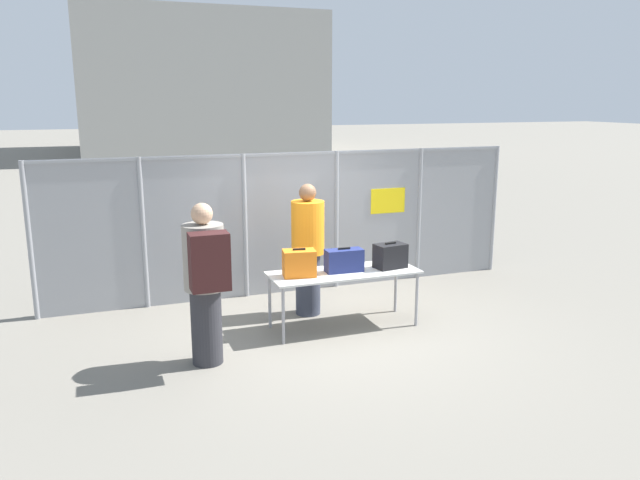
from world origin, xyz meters
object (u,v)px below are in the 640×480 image
inspection_table (344,276)px  security_worker_near (308,248)px  suitcase_navy (344,260)px  suitcase_black (390,256)px  utility_trailer (319,226)px  suitcase_orange (299,263)px  traveler_hooded (206,279)px

inspection_table → security_worker_near: 0.74m
suitcase_navy → suitcase_black: size_ratio=1.13×
inspection_table → security_worker_near: size_ratio=1.07×
suitcase_navy → security_worker_near: 0.70m
suitcase_navy → utility_trailer: (1.27, 4.39, -0.47)m
suitcase_black → utility_trailer: bearing=81.9°
security_worker_near → suitcase_black: bearing=155.0°
suitcase_orange → suitcase_black: suitcase_orange is taller
traveler_hooded → utility_trailer: traveler_hooded is taller
suitcase_navy → security_worker_near: (-0.27, 0.65, 0.04)m
traveler_hooded → suitcase_black: bearing=4.7°
suitcase_black → security_worker_near: bearing=143.5°
inspection_table → suitcase_navy: 0.20m
suitcase_navy → suitcase_black: (0.64, -0.03, 0.01)m
utility_trailer → suitcase_orange: bearing=-113.2°
suitcase_black → security_worker_near: size_ratio=0.24×
traveler_hooded → utility_trailer: bearing=49.7°
security_worker_near → suitcase_orange: bearing=73.9°
traveler_hooded → security_worker_near: 2.04m
suitcase_navy → security_worker_near: security_worker_near is taller
suitcase_orange → traveler_hooded: traveler_hooded is taller
inspection_table → suitcase_orange: (-0.61, -0.00, 0.23)m
traveler_hooded → security_worker_near: bearing=29.6°
inspection_table → traveler_hooded: 2.00m
suitcase_black → traveler_hooded: 2.60m
inspection_table → traveler_hooded: (-1.89, -0.60, 0.32)m
suitcase_black → security_worker_near: security_worker_near is taller
suitcase_navy → utility_trailer: suitcase_navy is taller
traveler_hooded → utility_trailer: (3.16, 4.99, -0.58)m
inspection_table → utility_trailer: (1.28, 4.40, -0.27)m
inspection_table → suitcase_black: 0.68m
suitcase_orange → utility_trailer: suitcase_orange is taller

